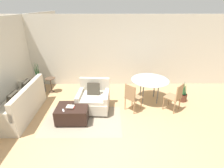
{
  "coord_description": "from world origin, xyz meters",
  "views": [
    {
      "loc": [
        0.25,
        -3.32,
        3.03
      ],
      "look_at": [
        0.29,
        1.72,
        0.75
      ],
      "focal_mm": 28.0,
      "sensor_mm": 36.0,
      "label": 1
    }
  ],
  "objects_px": {
    "potted_plant": "(40,85)",
    "dining_chair_near_right": "(176,96)",
    "tv_remote_primary": "(63,110)",
    "tv_remote_secondary": "(72,105)",
    "dining_chair_near_left": "(132,96)",
    "couch": "(21,106)",
    "potted_plant_small": "(183,96)",
    "side_table": "(51,82)",
    "book_stack": "(70,107)",
    "ottoman": "(73,113)",
    "armchair": "(94,99)",
    "dining_table": "(150,82)"
  },
  "relations": [
    {
      "from": "dining_chair_near_left",
      "to": "potted_plant",
      "type": "bearing_deg",
      "value": 158.02
    },
    {
      "from": "potted_plant",
      "to": "dining_table",
      "type": "distance_m",
      "value": 4.07
    },
    {
      "from": "armchair",
      "to": "dining_chair_near_left",
      "type": "relative_size",
      "value": 1.12
    },
    {
      "from": "couch",
      "to": "dining_chair_near_right",
      "type": "relative_size",
      "value": 2.25
    },
    {
      "from": "dining_table",
      "to": "book_stack",
      "type": "bearing_deg",
      "value": -153.2
    },
    {
      "from": "armchair",
      "to": "side_table",
      "type": "xyz_separation_m",
      "value": [
        -1.71,
        1.2,
        0.05
      ]
    },
    {
      "from": "armchair",
      "to": "book_stack",
      "type": "bearing_deg",
      "value": -130.09
    },
    {
      "from": "couch",
      "to": "tv_remote_primary",
      "type": "distance_m",
      "value": 1.47
    },
    {
      "from": "potted_plant",
      "to": "dining_chair_near_right",
      "type": "height_order",
      "value": "potted_plant"
    },
    {
      "from": "ottoman",
      "to": "dining_chair_near_left",
      "type": "distance_m",
      "value": 1.82
    },
    {
      "from": "armchair",
      "to": "dining_chair_near_left",
      "type": "distance_m",
      "value": 1.2
    },
    {
      "from": "ottoman",
      "to": "tv_remote_primary",
      "type": "distance_m",
      "value": 0.34
    },
    {
      "from": "book_stack",
      "to": "dining_chair_near_left",
      "type": "relative_size",
      "value": 0.25
    },
    {
      "from": "side_table",
      "to": "dining_chair_near_right",
      "type": "height_order",
      "value": "dining_chair_near_right"
    },
    {
      "from": "potted_plant",
      "to": "side_table",
      "type": "distance_m",
      "value": 0.45
    },
    {
      "from": "ottoman",
      "to": "potted_plant",
      "type": "distance_m",
      "value": 2.46
    },
    {
      "from": "tv_remote_primary",
      "to": "tv_remote_secondary",
      "type": "xyz_separation_m",
      "value": [
        0.18,
        0.28,
        0.0
      ]
    },
    {
      "from": "armchair",
      "to": "book_stack",
      "type": "relative_size",
      "value": 4.41
    },
    {
      "from": "tv_remote_secondary",
      "to": "potted_plant",
      "type": "height_order",
      "value": "potted_plant"
    },
    {
      "from": "couch",
      "to": "potted_plant_small",
      "type": "xyz_separation_m",
      "value": [
        5.14,
        0.83,
        -0.13
      ]
    },
    {
      "from": "dining_chair_near_left",
      "to": "side_table",
      "type": "bearing_deg",
      "value": 155.41
    },
    {
      "from": "ottoman",
      "to": "dining_table",
      "type": "height_order",
      "value": "dining_table"
    },
    {
      "from": "ottoman",
      "to": "potted_plant",
      "type": "height_order",
      "value": "potted_plant"
    },
    {
      "from": "tv_remote_secondary",
      "to": "dining_chair_near_right",
      "type": "distance_m",
      "value": 3.09
    },
    {
      "from": "tv_remote_primary",
      "to": "tv_remote_secondary",
      "type": "bearing_deg",
      "value": 57.11
    },
    {
      "from": "potted_plant_small",
      "to": "couch",
      "type": "bearing_deg",
      "value": -170.86
    },
    {
      "from": "armchair",
      "to": "potted_plant",
      "type": "height_order",
      "value": "potted_plant"
    },
    {
      "from": "dining_table",
      "to": "potted_plant_small",
      "type": "bearing_deg",
      "value": -3.4
    },
    {
      "from": "tv_remote_secondary",
      "to": "side_table",
      "type": "relative_size",
      "value": 0.27
    },
    {
      "from": "tv_remote_primary",
      "to": "potted_plant",
      "type": "height_order",
      "value": "potted_plant"
    },
    {
      "from": "potted_plant",
      "to": "book_stack",
      "type": "bearing_deg",
      "value": -50.3
    },
    {
      "from": "couch",
      "to": "dining_table",
      "type": "height_order",
      "value": "couch"
    },
    {
      "from": "tv_remote_primary",
      "to": "dining_chair_near_right",
      "type": "xyz_separation_m",
      "value": [
        3.25,
        0.7,
        0.05
      ]
    },
    {
      "from": "couch",
      "to": "potted_plant_small",
      "type": "height_order",
      "value": "couch"
    },
    {
      "from": "book_stack",
      "to": "side_table",
      "type": "distance_m",
      "value": 2.2
    },
    {
      "from": "potted_plant",
      "to": "armchair",
      "type": "bearing_deg",
      "value": -29.61
    },
    {
      "from": "couch",
      "to": "dining_chair_near_left",
      "type": "distance_m",
      "value": 3.31
    },
    {
      "from": "dining_table",
      "to": "side_table",
      "type": "bearing_deg",
      "value": 169.56
    },
    {
      "from": "couch",
      "to": "armchair",
      "type": "distance_m",
      "value": 2.14
    },
    {
      "from": "couch",
      "to": "dining_chair_near_right",
      "type": "distance_m",
      "value": 4.64
    },
    {
      "from": "ottoman",
      "to": "tv_remote_secondary",
      "type": "xyz_separation_m",
      "value": [
        -0.01,
        0.1,
        0.21
      ]
    },
    {
      "from": "tv_remote_secondary",
      "to": "dining_chair_near_left",
      "type": "xyz_separation_m",
      "value": [
        1.73,
        0.42,
        0.05
      ]
    },
    {
      "from": "couch",
      "to": "ottoman",
      "type": "height_order",
      "value": "couch"
    },
    {
      "from": "book_stack",
      "to": "side_table",
      "type": "xyz_separation_m",
      "value": [
        -1.14,
        1.88,
        -0.09
      ]
    },
    {
      "from": "tv_remote_secondary",
      "to": "dining_chair_near_left",
      "type": "bearing_deg",
      "value": 13.53
    },
    {
      "from": "book_stack",
      "to": "tv_remote_secondary",
      "type": "relative_size",
      "value": 1.48
    },
    {
      "from": "book_stack",
      "to": "potted_plant",
      "type": "height_order",
      "value": "potted_plant"
    },
    {
      "from": "dining_chair_near_left",
      "to": "dining_chair_near_right",
      "type": "bearing_deg",
      "value": 0.0
    },
    {
      "from": "dining_chair_near_left",
      "to": "potted_plant_small",
      "type": "height_order",
      "value": "dining_chair_near_left"
    },
    {
      "from": "couch",
      "to": "book_stack",
      "type": "distance_m",
      "value": 1.59
    }
  ]
}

